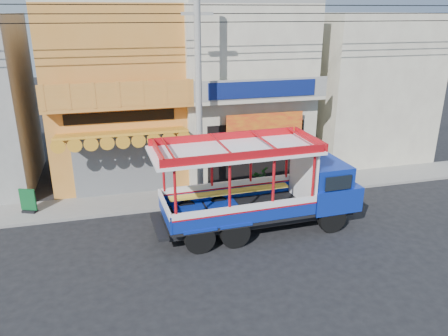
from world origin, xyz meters
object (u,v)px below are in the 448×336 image
utility_pole (202,84)px  potted_plant_b (297,179)px  potted_plant_a (260,177)px  potted_plant_c (313,166)px  songthaew_truck (272,186)px  green_sign (28,203)px

utility_pole → potted_plant_b: size_ratio=28.59×
utility_pole → potted_plant_a: 5.37m
utility_pole → potted_plant_c: 7.29m
songthaew_truck → potted_plant_b: 3.92m
songthaew_truck → potted_plant_b: (2.35, 2.94, -1.08)m
green_sign → potted_plant_a: bearing=1.4°
potted_plant_a → potted_plant_b: (1.50, -0.76, 0.06)m
utility_pole → green_sign: bearing=174.3°
utility_pole → potted_plant_b: bearing=2.3°
potted_plant_c → green_sign: bearing=-83.2°
utility_pole → songthaew_truck: bearing=-54.8°
utility_pole → green_sign: (-6.98, 0.70, -4.50)m
utility_pole → songthaew_truck: 4.77m
songthaew_truck → green_sign: size_ratio=7.66×
potted_plant_b → potted_plant_c: 1.84m
songthaew_truck → potted_plant_c: 5.68m
potted_plant_b → potted_plant_a: bearing=21.0°
songthaew_truck → potted_plant_a: 3.96m
songthaew_truck → potted_plant_b: size_ratio=7.74×
potted_plant_a → potted_plant_c: (2.87, 0.47, 0.14)m
potted_plant_b → potted_plant_c: (1.37, 1.23, 0.08)m
green_sign → potted_plant_b: bearing=-2.7°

